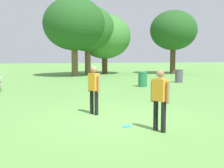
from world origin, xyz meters
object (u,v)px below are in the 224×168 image
(tree_tall_left, at_px, (74,24))
(tree_slender_mid, at_px, (173,30))
(trash_can_beside_table, at_px, (179,76))
(person_catcher, at_px, (160,96))
(tree_far_right, at_px, (105,37))
(frisbee, at_px, (127,126))
(trash_can_further_along, at_px, (143,79))
(tree_broad_center, at_px, (87,29))
(person_thrower, at_px, (94,87))

(tree_tall_left, xyz_separation_m, tree_slender_mid, (10.44, 1.20, -0.29))
(trash_can_beside_table, relative_size, tree_slender_mid, 0.14)
(person_catcher, xyz_separation_m, trash_can_beside_table, (6.39, 12.11, -0.46))
(tree_tall_left, xyz_separation_m, tree_far_right, (3.40, 2.79, -0.93))
(frisbee, distance_m, trash_can_beside_table, 13.49)
(frisbee, bearing_deg, trash_can_beside_table, 58.15)
(trash_can_beside_table, distance_m, tree_far_right, 11.51)
(tree_far_right, bearing_deg, person_catcher, -97.28)
(tree_far_right, bearing_deg, trash_can_beside_table, -71.33)
(trash_can_further_along, xyz_separation_m, tree_broad_center, (-2.04, 11.02, 4.10))
(tree_slender_mid, bearing_deg, tree_tall_left, -173.44)
(trash_can_further_along, relative_size, tree_far_right, 0.15)
(tree_broad_center, height_order, tree_far_right, tree_broad_center)
(tree_slender_mid, bearing_deg, frisbee, -117.67)
(person_catcher, bearing_deg, tree_tall_left, 91.53)
(tree_far_right, relative_size, tree_slender_mid, 0.94)
(person_catcher, xyz_separation_m, trash_can_further_along, (2.92, 10.08, -0.46))
(tree_tall_left, relative_size, tree_slender_mid, 1.10)
(trash_can_beside_table, xyz_separation_m, tree_slender_mid, (3.52, 8.82, 4.06))
(trash_can_beside_table, height_order, tree_far_right, tree_far_right)
(person_thrower, xyz_separation_m, person_catcher, (1.36, -2.50, 0.00))
(frisbee, bearing_deg, tree_far_right, 80.66)
(person_catcher, height_order, trash_can_further_along, person_catcher)
(person_thrower, relative_size, person_catcher, 1.00)
(person_catcher, bearing_deg, tree_broad_center, 87.60)
(frisbee, relative_size, tree_slender_mid, 0.04)
(person_catcher, relative_size, trash_can_further_along, 1.71)
(person_catcher, relative_size, tree_slender_mid, 0.25)
(tree_far_right, bearing_deg, tree_broad_center, -144.60)
(person_thrower, bearing_deg, trash_can_beside_table, 51.09)
(tree_tall_left, height_order, tree_far_right, tree_tall_left)
(frisbee, height_order, tree_slender_mid, tree_slender_mid)
(trash_can_beside_table, bearing_deg, tree_slender_mid, 68.26)
(tree_tall_left, bearing_deg, tree_slender_mid, 6.56)
(tree_far_right, bearing_deg, frisbee, -99.34)
(person_catcher, bearing_deg, frisbee, 137.51)
(person_thrower, xyz_separation_m, tree_tall_left, (0.83, 17.22, 3.90))
(tree_tall_left, distance_m, tree_far_right, 4.50)
(trash_can_further_along, bearing_deg, person_thrower, -119.49)
(trash_can_further_along, distance_m, tree_broad_center, 11.94)
(tree_tall_left, bearing_deg, tree_far_right, 39.37)
(trash_can_further_along, height_order, tree_broad_center, tree_broad_center)
(person_catcher, relative_size, tree_far_right, 0.26)
(trash_can_further_along, relative_size, tree_slender_mid, 0.14)
(frisbee, bearing_deg, tree_broad_center, 85.52)
(tree_far_right, bearing_deg, person_thrower, -101.96)
(frisbee, relative_size, trash_can_beside_table, 0.26)
(trash_can_beside_table, bearing_deg, trash_can_further_along, -149.65)
(frisbee, bearing_deg, person_thrower, 109.22)
(trash_can_beside_table, bearing_deg, tree_tall_left, 132.27)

